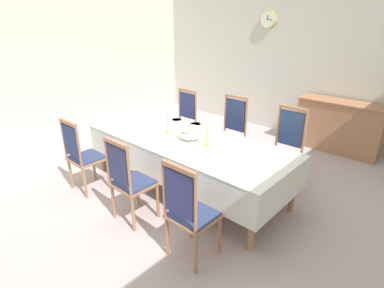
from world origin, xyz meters
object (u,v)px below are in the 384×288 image
candlestick_west (168,122)px  chair_north_a (183,120)px  soup_tureen (190,132)px  candlestick_east (207,135)px  chair_south_a (82,154)px  mounted_clock (268,20)px  spoon_primary (191,124)px  chair_north_b (230,133)px  chair_south_c (189,211)px  bowl_near_right (177,121)px  bowl_near_left (196,125)px  chair_north_c (285,148)px  spoon_secondary (173,120)px  sideboard (339,126)px  dining_table (186,144)px  chair_south_b (129,179)px

candlestick_west → chair_north_a: bearing=123.6°
soup_tureen → candlestick_east: bearing=-0.0°
chair_south_a → candlestick_west: size_ratio=2.80×
mounted_clock → spoon_primary: bearing=-83.6°
chair_north_b → chair_south_c: bearing=115.3°
bowl_near_right → mounted_clock: size_ratio=0.54×
chair_south_c → bowl_near_left: (-1.18, 1.43, 0.22)m
chair_south_c → soup_tureen: size_ratio=3.81×
chair_north_a → chair_north_c: (1.94, 0.00, 0.02)m
bowl_near_right → spoon_secondary: size_ratio=1.04×
soup_tureen → spoon_primary: soup_tureen is taller
chair_north_a → chair_south_a: bearing=90.0°
sideboard → mounted_clock: (-1.72, 0.24, 1.74)m
chair_north_c → chair_north_b: bearing=-0.0°
chair_south_c → chair_north_a: bearing=135.0°
chair_north_a → candlestick_east: bearing=144.2°
chair_south_a → chair_north_c: chair_north_c is taller
chair_south_a → bowl_near_right: size_ratio=5.74×
candlestick_east → bowl_near_left: size_ratio=1.90×
chair_south_a → spoon_primary: 1.60m
dining_table → bowl_near_left: (-0.23, 0.45, 0.10)m
bowl_near_right → bowl_near_left: bearing=6.7°
sideboard → chair_south_b: bearing=74.2°
spoon_primary → sideboard: 2.74m
chair_south_b → bowl_near_right: (-0.61, 1.38, 0.23)m
sideboard → spoon_primary: bearing=58.1°
chair_south_c → bowl_near_left: 1.86m
chair_north_b → bowl_near_left: chair_north_b is taller
chair_south_a → spoon_secondary: size_ratio=5.96×
sideboard → mounted_clock: size_ratio=4.27×
candlestick_west → sideboard: candlestick_west is taller
chair_south_c → spoon_secondary: size_ratio=6.12×
dining_table → bowl_near_right: (-0.58, 0.41, 0.10)m
spoon_primary → candlestick_west: bearing=-83.4°
chair_north_b → chair_north_c: 0.92m
sideboard → bowl_near_right: bearing=55.0°
chair_south_b → mounted_clock: bearing=99.4°
candlestick_east → spoon_primary: 0.86m
bowl_near_right → chair_south_c: bearing=-42.1°
chair_north_a → mounted_clock: mounted_clock is taller
dining_table → chair_south_a: chair_south_a is taller
dining_table → spoon_primary: bearing=126.4°
chair_north_c → candlestick_east: chair_north_c is taller
bowl_near_right → dining_table: bearing=-35.1°
candlestick_west → mounted_clock: (-0.29, 3.04, 1.30)m
chair_north_a → candlestick_west: (0.65, -0.97, 0.35)m
chair_south_a → mounted_clock: bearing=84.9°
candlestick_east → sideboard: 2.92m
soup_tureen → spoon_secondary: (-0.77, 0.44, -0.10)m
chair_south_a → spoon_secondary: chair_south_a is taller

